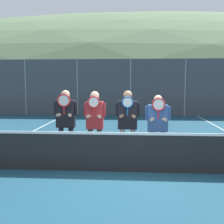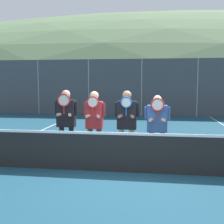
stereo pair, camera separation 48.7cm
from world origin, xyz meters
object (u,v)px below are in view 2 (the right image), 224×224
(car_far_left, at_px, (78,96))
(car_left_of_center, at_px, (146,98))
(player_leftmost, at_px, (66,118))
(player_rightmost, at_px, (157,124))
(car_center, at_px, (222,99))
(player_center_left, at_px, (94,120))
(player_center_right, at_px, (127,120))

(car_far_left, bearing_deg, car_left_of_center, 1.48)
(player_leftmost, relative_size, car_left_of_center, 0.43)
(player_leftmost, relative_size, player_rightmost, 1.07)
(player_rightmost, relative_size, car_center, 0.36)
(player_center_left, height_order, car_center, player_center_left)
(player_leftmost, relative_size, car_far_left, 0.43)
(car_far_left, bearing_deg, player_rightmost, -67.39)
(player_leftmost, distance_m, car_center, 14.66)
(car_far_left, relative_size, car_left_of_center, 1.00)
(player_leftmost, xyz_separation_m, player_rightmost, (2.31, -0.12, -0.07))
(car_far_left, relative_size, car_center, 0.89)
(player_center_left, distance_m, car_left_of_center, 13.16)
(player_rightmost, xyz_separation_m, car_center, (4.61, 13.05, -0.15))
(player_rightmost, bearing_deg, player_center_left, 178.52)
(player_center_left, bearing_deg, player_center_right, -2.24)
(car_left_of_center, bearing_deg, player_center_right, -90.83)
(player_rightmost, distance_m, car_left_of_center, 13.18)
(player_rightmost, height_order, car_far_left, car_far_left)
(player_leftmost, bearing_deg, player_rightmost, -3.09)
(player_center_left, relative_size, car_left_of_center, 0.42)
(player_center_left, relative_size, car_far_left, 0.43)
(player_center_right, relative_size, player_rightmost, 1.06)
(player_center_left, distance_m, car_far_left, 13.56)
(player_leftmost, bearing_deg, car_left_of_center, 82.30)
(player_leftmost, distance_m, player_center_right, 1.58)
(car_left_of_center, bearing_deg, player_leftmost, -97.70)
(player_center_right, bearing_deg, car_left_of_center, 89.17)
(player_rightmost, xyz_separation_m, car_left_of_center, (-0.54, 13.16, -0.15))
(player_center_left, distance_m, player_center_right, 0.82)
(player_center_right, bearing_deg, car_far_left, 109.82)
(player_rightmost, bearing_deg, car_far_left, 112.61)
(player_leftmost, xyz_separation_m, player_center_right, (1.57, -0.12, -0.01))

